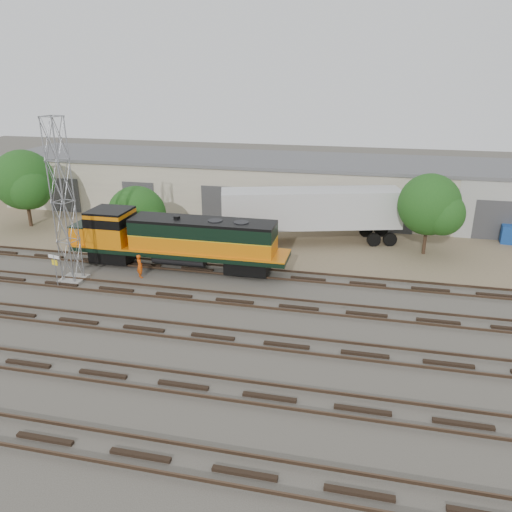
% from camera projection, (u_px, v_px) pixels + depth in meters
% --- Properties ---
extents(ground, '(140.00, 140.00, 0.00)m').
position_uv_depth(ground, '(228.00, 313.00, 29.51)').
color(ground, '#47423A').
rests_on(ground, ground).
extents(dirt_strip, '(80.00, 16.00, 0.02)m').
position_uv_depth(dirt_strip, '(275.00, 235.00, 43.20)').
color(dirt_strip, '#726047').
rests_on(dirt_strip, ground).
extents(tracks, '(80.00, 20.40, 0.28)m').
position_uv_depth(tracks, '(213.00, 336.00, 26.75)').
color(tracks, black).
rests_on(tracks, ground).
extents(warehouse, '(58.40, 10.40, 5.30)m').
position_uv_depth(warehouse, '(291.00, 186.00, 49.55)').
color(warehouse, beige).
rests_on(warehouse, ground).
extents(locomotive, '(15.90, 2.79, 3.82)m').
position_uv_depth(locomotive, '(174.00, 239.00, 35.37)').
color(locomotive, black).
rests_on(locomotive, tracks).
extents(signal_tower, '(1.60, 1.60, 10.86)m').
position_uv_depth(signal_tower, '(64.00, 205.00, 32.21)').
color(signal_tower, gray).
rests_on(signal_tower, ground).
extents(sign_post, '(0.90, 0.22, 2.22)m').
position_uv_depth(sign_post, '(55.00, 264.00, 32.63)').
color(sign_post, gray).
rests_on(sign_post, ground).
extents(worker, '(0.72, 0.70, 1.67)m').
position_uv_depth(worker, '(140.00, 266.00, 34.27)').
color(worker, '#D34A0B').
rests_on(worker, ground).
extents(semi_trailer, '(14.71, 6.79, 4.45)m').
position_uv_depth(semi_trailer, '(315.00, 210.00, 40.52)').
color(semi_trailer, silver).
rests_on(semi_trailer, ground).
extents(dumpster_blue, '(1.76, 1.67, 1.50)m').
position_uv_depth(dumpster_blue, '(511.00, 234.00, 41.17)').
color(dumpster_blue, navy).
rests_on(dumpster_blue, ground).
extents(tree_west, '(5.57, 5.31, 6.94)m').
position_uv_depth(tree_west, '(25.00, 182.00, 44.16)').
color(tree_west, '#382619').
rests_on(tree_west, ground).
extents(tree_mid, '(5.10, 4.86, 4.86)m').
position_uv_depth(tree_mid, '(139.00, 217.00, 41.27)').
color(tree_mid, '#382619').
rests_on(tree_mid, ground).
extents(tree_east, '(4.89, 4.66, 6.29)m').
position_uv_depth(tree_east, '(433.00, 207.00, 37.39)').
color(tree_east, '#382619').
rests_on(tree_east, ground).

